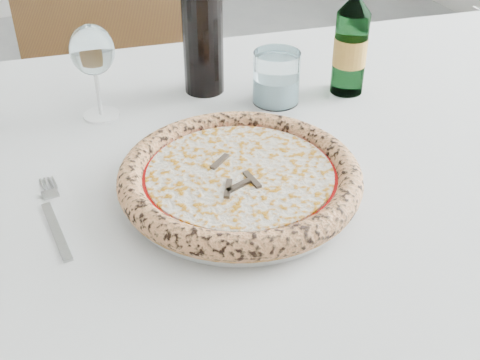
{
  "coord_description": "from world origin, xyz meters",
  "views": [
    {
      "loc": [
        -0.0,
        -0.85,
        1.24
      ],
      "look_at": [
        0.23,
        -0.21,
        0.78
      ],
      "focal_mm": 45.0,
      "sensor_mm": 36.0,
      "label": 1
    }
  ],
  "objects_px": {
    "chair_far": "(108,88)",
    "beer_bottle": "(351,44)",
    "tumbler": "(276,81)",
    "plate": "(240,187)",
    "wine_glass": "(92,53)",
    "pizza": "(240,176)",
    "dining_table": "(219,198)",
    "wine_bottle": "(202,24)"
  },
  "relations": [
    {
      "from": "chair_far",
      "to": "beer_bottle",
      "type": "relative_size",
      "value": 4.1
    },
    {
      "from": "beer_bottle",
      "to": "chair_far",
      "type": "bearing_deg",
      "value": 119.26
    },
    {
      "from": "chair_far",
      "to": "tumbler",
      "type": "bearing_deg",
      "value": -70.77
    },
    {
      "from": "plate",
      "to": "wine_glass",
      "type": "bearing_deg",
      "value": 116.88
    },
    {
      "from": "plate",
      "to": "pizza",
      "type": "relative_size",
      "value": 0.92
    },
    {
      "from": "plate",
      "to": "pizza",
      "type": "bearing_deg",
      "value": 160.64
    },
    {
      "from": "dining_table",
      "to": "beer_bottle",
      "type": "distance_m",
      "value": 0.36
    },
    {
      "from": "dining_table",
      "to": "chair_far",
      "type": "distance_m",
      "value": 0.79
    },
    {
      "from": "tumbler",
      "to": "wine_bottle",
      "type": "xyz_separation_m",
      "value": [
        -0.1,
        0.09,
        0.09
      ]
    },
    {
      "from": "pizza",
      "to": "tumbler",
      "type": "distance_m",
      "value": 0.28
    },
    {
      "from": "wine_glass",
      "to": "tumbler",
      "type": "xyz_separation_m",
      "value": [
        0.3,
        -0.05,
        -0.07
      ]
    },
    {
      "from": "wine_bottle",
      "to": "chair_far",
      "type": "bearing_deg",
      "value": 101.98
    },
    {
      "from": "pizza",
      "to": "beer_bottle",
      "type": "bearing_deg",
      "value": 39.03
    },
    {
      "from": "dining_table",
      "to": "wine_glass",
      "type": "height_order",
      "value": "wine_glass"
    },
    {
      "from": "dining_table",
      "to": "plate",
      "type": "distance_m",
      "value": 0.13
    },
    {
      "from": "dining_table",
      "to": "tumbler",
      "type": "xyz_separation_m",
      "value": [
        0.15,
        0.14,
        0.12
      ]
    },
    {
      "from": "chair_far",
      "to": "beer_bottle",
      "type": "xyz_separation_m",
      "value": [
        0.36,
        -0.64,
        0.31
      ]
    },
    {
      "from": "pizza",
      "to": "wine_glass",
      "type": "relative_size",
      "value": 2.09
    },
    {
      "from": "pizza",
      "to": "wine_bottle",
      "type": "bearing_deg",
      "value": 81.63
    },
    {
      "from": "dining_table",
      "to": "wine_bottle",
      "type": "bearing_deg",
      "value": 78.03
    },
    {
      "from": "wine_bottle",
      "to": "dining_table",
      "type": "bearing_deg",
      "value": -101.97
    },
    {
      "from": "plate",
      "to": "tumbler",
      "type": "relative_size",
      "value": 3.38
    },
    {
      "from": "dining_table",
      "to": "wine_glass",
      "type": "distance_m",
      "value": 0.31
    },
    {
      "from": "plate",
      "to": "tumbler",
      "type": "bearing_deg",
      "value": 57.56
    },
    {
      "from": "pizza",
      "to": "wine_bottle",
      "type": "relative_size",
      "value": 1.14
    },
    {
      "from": "chair_far",
      "to": "wine_bottle",
      "type": "relative_size",
      "value": 3.19
    },
    {
      "from": "wine_glass",
      "to": "wine_bottle",
      "type": "xyz_separation_m",
      "value": [
        0.19,
        0.04,
        0.01
      ]
    },
    {
      "from": "plate",
      "to": "wine_glass",
      "type": "relative_size",
      "value": 1.93
    },
    {
      "from": "chair_far",
      "to": "wine_bottle",
      "type": "distance_m",
      "value": 0.65
    },
    {
      "from": "plate",
      "to": "tumbler",
      "type": "height_order",
      "value": "tumbler"
    },
    {
      "from": "wine_bottle",
      "to": "tumbler",
      "type": "bearing_deg",
      "value": -39.7
    },
    {
      "from": "pizza",
      "to": "tumbler",
      "type": "xyz_separation_m",
      "value": [
        0.15,
        0.24,
        0.01
      ]
    },
    {
      "from": "plate",
      "to": "beer_bottle",
      "type": "distance_m",
      "value": 0.38
    },
    {
      "from": "dining_table",
      "to": "chair_far",
      "type": "relative_size",
      "value": 1.78
    },
    {
      "from": "tumbler",
      "to": "beer_bottle",
      "type": "xyz_separation_m",
      "value": [
        0.14,
        -0.01,
        0.05
      ]
    },
    {
      "from": "chair_far",
      "to": "plate",
      "type": "height_order",
      "value": "chair_far"
    },
    {
      "from": "dining_table",
      "to": "beer_bottle",
      "type": "height_order",
      "value": "beer_bottle"
    },
    {
      "from": "wine_glass",
      "to": "chair_far",
      "type": "bearing_deg",
      "value": 82.28
    },
    {
      "from": "wine_glass",
      "to": "beer_bottle",
      "type": "relative_size",
      "value": 0.7
    },
    {
      "from": "chair_far",
      "to": "wine_glass",
      "type": "height_order",
      "value": "chair_far"
    },
    {
      "from": "plate",
      "to": "chair_far",
      "type": "bearing_deg",
      "value": 94.43
    },
    {
      "from": "chair_far",
      "to": "plate",
      "type": "relative_size",
      "value": 3.02
    }
  ]
}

